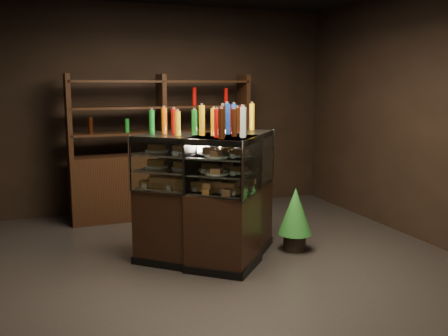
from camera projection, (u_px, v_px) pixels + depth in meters
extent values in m
plane|color=black|center=(222.00, 260.00, 5.35)|extent=(5.00, 5.00, 0.00)
cube|color=black|center=(166.00, 109.00, 7.42)|extent=(5.00, 0.02, 3.00)
cube|color=black|center=(371.00, 151.00, 2.78)|extent=(5.00, 0.02, 3.00)
cube|color=black|center=(420.00, 115.00, 5.93)|extent=(0.02, 5.00, 3.00)
cube|color=black|center=(232.00, 222.00, 5.39)|extent=(1.23, 1.32, 0.79)
cube|color=black|center=(231.00, 253.00, 5.45)|extent=(1.27, 1.36, 0.08)
cube|color=black|center=(232.00, 137.00, 5.23)|extent=(1.23, 1.32, 0.06)
cube|color=silver|center=(232.00, 185.00, 5.32)|extent=(1.16, 1.25, 0.02)
cube|color=silver|center=(232.00, 168.00, 5.29)|extent=(1.16, 1.25, 0.02)
cube|color=silver|center=(232.00, 152.00, 5.26)|extent=(1.16, 1.25, 0.02)
cube|color=white|center=(260.00, 162.00, 5.17)|extent=(0.77, 0.95, 0.56)
cylinder|color=silver|center=(273.00, 154.00, 5.74)|extent=(0.03, 0.03, 0.58)
cylinder|color=silver|center=(242.00, 171.00, 4.61)|extent=(0.03, 0.03, 0.58)
cube|color=black|center=(197.00, 226.00, 5.22)|extent=(1.31, 1.25, 0.79)
cube|color=black|center=(197.00, 259.00, 5.28)|extent=(1.35, 1.29, 0.08)
cube|color=black|center=(196.00, 138.00, 5.07)|extent=(1.31, 1.25, 0.06)
cube|color=silver|center=(197.00, 188.00, 5.15)|extent=(1.24, 1.18, 0.02)
cube|color=silver|center=(197.00, 171.00, 5.12)|extent=(1.24, 1.18, 0.02)
cube|color=silver|center=(196.00, 155.00, 5.10)|extent=(1.24, 1.18, 0.02)
cube|color=white|center=(183.00, 167.00, 4.82)|extent=(0.91, 0.81, 0.56)
cylinder|color=silver|center=(242.00, 171.00, 4.61)|extent=(0.03, 0.03, 0.58)
cylinder|color=silver|center=(130.00, 164.00, 5.05)|extent=(0.03, 0.03, 0.58)
cube|color=#C39546|center=(218.00, 191.00, 4.83)|extent=(0.18, 0.20, 0.06)
cube|color=#C39546|center=(223.00, 188.00, 4.96)|extent=(0.18, 0.20, 0.06)
cube|color=#C39546|center=(228.00, 186.00, 5.10)|extent=(0.18, 0.20, 0.06)
cube|color=#C39546|center=(232.00, 183.00, 5.24)|extent=(0.18, 0.20, 0.06)
cube|color=#C39546|center=(236.00, 181.00, 5.37)|extent=(0.18, 0.20, 0.06)
cube|color=#C39546|center=(240.00, 178.00, 5.51)|extent=(0.18, 0.20, 0.06)
cube|color=#C39546|center=(244.00, 176.00, 5.64)|extent=(0.18, 0.20, 0.06)
cube|color=#C39546|center=(248.00, 174.00, 5.78)|extent=(0.18, 0.20, 0.06)
cylinder|color=white|center=(217.00, 174.00, 4.86)|extent=(0.24, 0.24, 0.02)
cube|color=#C39546|center=(217.00, 170.00, 4.85)|extent=(0.17, 0.19, 0.05)
cylinder|color=white|center=(227.00, 169.00, 5.14)|extent=(0.24, 0.24, 0.02)
cube|color=#C39546|center=(227.00, 165.00, 5.14)|extent=(0.17, 0.19, 0.05)
cylinder|color=white|center=(236.00, 164.00, 5.43)|extent=(0.24, 0.24, 0.02)
cube|color=#C39546|center=(236.00, 161.00, 5.42)|extent=(0.17, 0.19, 0.05)
cylinder|color=white|center=(244.00, 160.00, 5.71)|extent=(0.24, 0.24, 0.02)
cube|color=#C39546|center=(244.00, 157.00, 5.71)|extent=(0.17, 0.19, 0.05)
cylinder|color=white|center=(217.00, 157.00, 4.83)|extent=(0.24, 0.24, 0.02)
cube|color=#C39546|center=(217.00, 153.00, 4.82)|extent=(0.17, 0.19, 0.05)
cylinder|color=white|center=(227.00, 153.00, 5.11)|extent=(0.24, 0.24, 0.02)
cube|color=#C39546|center=(227.00, 149.00, 5.11)|extent=(0.17, 0.19, 0.05)
cylinder|color=white|center=(236.00, 149.00, 5.40)|extent=(0.24, 0.24, 0.02)
cube|color=#C39546|center=(236.00, 146.00, 5.39)|extent=(0.17, 0.19, 0.05)
cylinder|color=white|center=(244.00, 146.00, 5.69)|extent=(0.24, 0.24, 0.02)
cube|color=#C39546|center=(244.00, 143.00, 5.68)|extent=(0.17, 0.19, 0.05)
cube|color=#C39546|center=(152.00, 182.00, 5.31)|extent=(0.19, 0.19, 0.06)
cube|color=#C39546|center=(164.00, 183.00, 5.25)|extent=(0.19, 0.19, 0.06)
cube|color=#C39546|center=(177.00, 184.00, 5.20)|extent=(0.19, 0.19, 0.06)
cube|color=#C39546|center=(189.00, 185.00, 5.15)|extent=(0.19, 0.19, 0.06)
cube|color=#C39546|center=(202.00, 186.00, 5.09)|extent=(0.19, 0.19, 0.06)
cube|color=#C39546|center=(215.00, 187.00, 5.04)|extent=(0.19, 0.19, 0.06)
cube|color=#C39546|center=(228.00, 188.00, 4.99)|extent=(0.19, 0.19, 0.06)
cube|color=#C39546|center=(242.00, 189.00, 4.94)|extent=(0.19, 0.19, 0.06)
cylinder|color=white|center=(157.00, 166.00, 5.29)|extent=(0.24, 0.24, 0.02)
cube|color=#C39546|center=(157.00, 163.00, 5.28)|extent=(0.18, 0.18, 0.05)
cylinder|color=white|center=(183.00, 168.00, 5.18)|extent=(0.24, 0.24, 0.02)
cube|color=#C39546|center=(183.00, 165.00, 5.17)|extent=(0.18, 0.18, 0.05)
cylinder|color=white|center=(210.00, 170.00, 5.07)|extent=(0.24, 0.24, 0.02)
cube|color=#C39546|center=(210.00, 167.00, 5.06)|extent=(0.18, 0.18, 0.05)
cylinder|color=white|center=(239.00, 172.00, 4.95)|extent=(0.24, 0.24, 0.02)
cube|color=#C39546|center=(239.00, 168.00, 4.95)|extent=(0.18, 0.18, 0.05)
cylinder|color=white|center=(157.00, 151.00, 5.26)|extent=(0.24, 0.24, 0.02)
cube|color=#C39546|center=(157.00, 147.00, 5.25)|extent=(0.18, 0.18, 0.05)
cylinder|color=white|center=(183.00, 152.00, 5.15)|extent=(0.24, 0.24, 0.02)
cube|color=#C39546|center=(183.00, 149.00, 5.14)|extent=(0.18, 0.18, 0.05)
cylinder|color=white|center=(210.00, 154.00, 5.04)|extent=(0.24, 0.24, 0.02)
cube|color=#C39546|center=(210.00, 150.00, 5.03)|extent=(0.18, 0.18, 0.05)
cylinder|color=white|center=(239.00, 155.00, 4.93)|extent=(0.24, 0.24, 0.02)
cube|color=#C39546|center=(239.00, 152.00, 4.92)|extent=(0.18, 0.18, 0.05)
cylinder|color=#D8590A|center=(215.00, 124.00, 4.73)|extent=(0.06, 0.06, 0.28)
cylinder|color=silver|center=(215.00, 108.00, 4.71)|extent=(0.03, 0.03, 0.02)
cylinder|color=#0F38B2|center=(219.00, 123.00, 4.84)|extent=(0.06, 0.06, 0.28)
cylinder|color=silver|center=(219.00, 108.00, 4.81)|extent=(0.03, 0.03, 0.02)
cylinder|color=#147223|center=(223.00, 123.00, 4.94)|extent=(0.06, 0.06, 0.28)
cylinder|color=silver|center=(223.00, 107.00, 4.92)|extent=(0.03, 0.03, 0.02)
cylinder|color=silver|center=(227.00, 122.00, 5.05)|extent=(0.06, 0.06, 0.28)
cylinder|color=silver|center=(227.00, 107.00, 5.02)|extent=(0.03, 0.03, 0.02)
cylinder|color=yellow|center=(230.00, 121.00, 5.15)|extent=(0.06, 0.06, 0.28)
cylinder|color=silver|center=(230.00, 106.00, 5.13)|extent=(0.03, 0.03, 0.02)
cylinder|color=#B20C0A|center=(234.00, 120.00, 5.26)|extent=(0.06, 0.06, 0.28)
cylinder|color=silver|center=(234.00, 106.00, 5.23)|extent=(0.03, 0.03, 0.02)
cylinder|color=black|center=(237.00, 119.00, 5.36)|extent=(0.06, 0.06, 0.28)
cylinder|color=silver|center=(237.00, 105.00, 5.34)|extent=(0.03, 0.03, 0.02)
cylinder|color=#D8590A|center=(240.00, 119.00, 5.47)|extent=(0.06, 0.06, 0.28)
cylinder|color=silver|center=(240.00, 105.00, 5.44)|extent=(0.03, 0.03, 0.02)
cylinder|color=#0F38B2|center=(243.00, 118.00, 5.57)|extent=(0.06, 0.06, 0.28)
cylinder|color=silver|center=(243.00, 105.00, 5.55)|extent=(0.03, 0.03, 0.02)
cylinder|color=#147223|center=(246.00, 118.00, 5.68)|extent=(0.06, 0.06, 0.28)
cylinder|color=silver|center=(246.00, 104.00, 5.65)|extent=(0.03, 0.03, 0.02)
cylinder|color=#D8590A|center=(152.00, 120.00, 5.22)|extent=(0.06, 0.06, 0.28)
cylinder|color=silver|center=(152.00, 106.00, 5.20)|extent=(0.03, 0.03, 0.02)
cylinder|color=#0F38B2|center=(162.00, 121.00, 5.18)|extent=(0.06, 0.06, 0.28)
cylinder|color=silver|center=(161.00, 106.00, 5.16)|extent=(0.03, 0.03, 0.02)
cylinder|color=#147223|center=(171.00, 121.00, 5.14)|extent=(0.06, 0.06, 0.28)
cylinder|color=silver|center=(171.00, 106.00, 5.12)|extent=(0.03, 0.03, 0.02)
cylinder|color=silver|center=(181.00, 121.00, 5.10)|extent=(0.06, 0.06, 0.28)
cylinder|color=silver|center=(181.00, 107.00, 5.08)|extent=(0.03, 0.03, 0.02)
cylinder|color=yellow|center=(191.00, 122.00, 5.06)|extent=(0.06, 0.06, 0.28)
cylinder|color=silver|center=(191.00, 107.00, 5.04)|extent=(0.03, 0.03, 0.02)
cylinder|color=#B20C0A|center=(201.00, 122.00, 5.02)|extent=(0.06, 0.06, 0.28)
cylinder|color=silver|center=(201.00, 107.00, 4.99)|extent=(0.03, 0.03, 0.02)
cylinder|color=black|center=(212.00, 122.00, 4.98)|extent=(0.06, 0.06, 0.28)
cylinder|color=silver|center=(211.00, 107.00, 4.95)|extent=(0.03, 0.03, 0.02)
cylinder|color=#D8590A|center=(222.00, 123.00, 4.94)|extent=(0.06, 0.06, 0.28)
cylinder|color=silver|center=(222.00, 107.00, 4.91)|extent=(0.03, 0.03, 0.02)
cylinder|color=#0F38B2|center=(233.00, 123.00, 4.90)|extent=(0.06, 0.06, 0.28)
cylinder|color=silver|center=(233.00, 108.00, 4.87)|extent=(0.03, 0.03, 0.02)
cylinder|color=#147223|center=(243.00, 123.00, 4.86)|extent=(0.06, 0.06, 0.28)
cylinder|color=silver|center=(244.00, 108.00, 4.83)|extent=(0.03, 0.03, 0.02)
cylinder|color=black|center=(295.00, 242.00, 5.66)|extent=(0.25, 0.25, 0.19)
cone|color=#1A5B1C|center=(295.00, 211.00, 5.60)|extent=(0.38, 0.38, 0.53)
cone|color=#1A5B1C|center=(296.00, 196.00, 5.58)|extent=(0.30, 0.30, 0.37)
cube|color=black|center=(163.00, 184.00, 7.12)|extent=(2.57, 0.52, 0.90)
cube|color=black|center=(68.00, 116.00, 6.49)|extent=(0.07, 0.38, 1.10)
cube|color=black|center=(162.00, 114.00, 6.95)|extent=(0.07, 0.38, 1.10)
cube|color=black|center=(243.00, 112.00, 7.41)|extent=(0.07, 0.38, 1.10)
cube|color=black|center=(162.00, 132.00, 7.00)|extent=(2.52, 0.48, 0.03)
cube|color=black|center=(161.00, 107.00, 6.94)|extent=(2.52, 0.48, 0.03)
cube|color=black|center=(161.00, 82.00, 6.88)|extent=(2.52, 0.48, 0.03)
cylinder|color=#D8590A|center=(91.00, 125.00, 6.62)|extent=(0.06, 0.06, 0.22)
cylinder|color=#0F38B2|center=(127.00, 124.00, 6.79)|extent=(0.06, 0.06, 0.22)
cylinder|color=#147223|center=(162.00, 123.00, 6.97)|extent=(0.06, 0.06, 0.22)
cylinder|color=silver|center=(195.00, 122.00, 7.15)|extent=(0.06, 0.06, 0.22)
cylinder|color=yellow|center=(226.00, 121.00, 7.33)|extent=(0.06, 0.06, 0.22)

